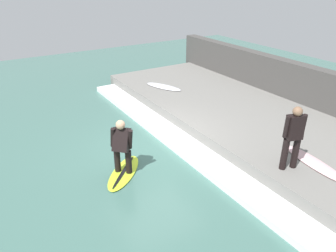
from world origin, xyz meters
TOP-DOWN VIEW (x-y plane):
  - ground_plane at (0.00, 0.00)m, footprint 28.00×28.00m
  - concrete_ledge at (3.46, 0.00)m, footprint 4.40×12.51m
  - back_wall at (5.91, 0.00)m, footprint 0.50×13.14m
  - wave_foam_crest at (0.86, 0.00)m, footprint 0.80×11.89m
  - surfboard_riding at (-1.28, -0.61)m, footprint 1.63×1.64m
  - surfer_riding at (-1.28, -0.61)m, footprint 0.61×0.61m
  - surfer_waiting_near at (1.91, -3.21)m, footprint 0.53×0.35m
  - surfboard_waiting_near at (2.61, -3.44)m, footprint 0.74×1.99m
  - surfboard_spare at (2.45, 3.53)m, footprint 1.10×1.74m

SIDE VIEW (x-z plane):
  - ground_plane at x=0.00m, z-range 0.00..0.00m
  - surfboard_riding at x=-1.28m, z-range 0.00..0.06m
  - wave_foam_crest at x=0.86m, z-range 0.00..0.20m
  - concrete_ledge at x=3.46m, z-range 0.00..0.52m
  - surfboard_waiting_near at x=2.61m, z-range 0.52..0.58m
  - surfboard_spare at x=2.45m, z-range 0.52..0.58m
  - surfer_riding at x=-1.28m, z-range 0.14..1.62m
  - back_wall at x=5.91m, z-range 0.00..1.86m
  - surfer_waiting_near at x=1.91m, z-range 0.62..2.22m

